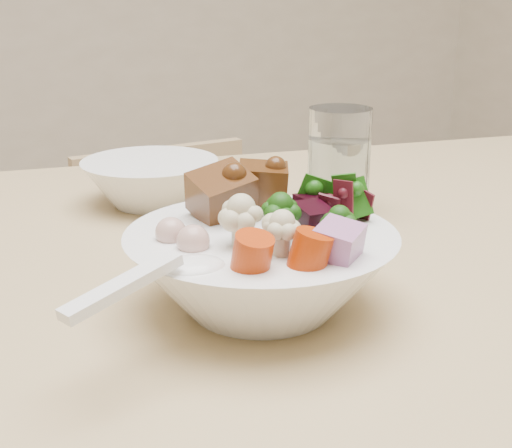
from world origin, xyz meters
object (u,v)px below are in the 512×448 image
Objects in this scene: food_bowl at (262,264)px; side_bowl at (151,182)px; chair_far at (186,324)px; water_glass at (339,166)px; dining_table at (511,322)px.

side_bowl is (-0.01, 0.32, -0.01)m from food_bowl.
chair_far is 0.60m from side_bowl.
water_glass reaches higher than food_bowl.
dining_table is 0.26m from water_glass.
dining_table is 11.09× the size of side_bowl.
water_glass is at bearing 47.81° from food_bowl.
water_glass is 0.75× the size of side_bowl.
water_glass is (0.03, -0.53, 0.44)m from chair_far.
side_bowl is (-0.19, 0.12, -0.03)m from water_glass.
food_bowl reaches higher than side_bowl.
dining_table is 0.78m from chair_far.
water_glass reaches higher than side_bowl.
chair_far is at bearing 107.34° from dining_table.
dining_table is at bearing -58.04° from water_glass.
chair_far is 3.45× the size of food_bowl.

